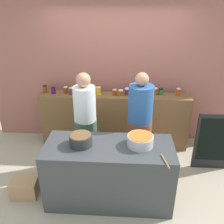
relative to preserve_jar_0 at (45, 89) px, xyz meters
The scene contains 26 objects.
ground 2.03m from the preserve_jar_0, 41.81° to the right, with size 12.00×12.00×0.00m, color tan.
storefront_wall 1.37m from the preserve_jar_0, 13.94° to the left, with size 4.80×0.12×3.00m, color #A15E54.
display_shelf 1.40m from the preserve_jar_0, ahead, with size 2.70×0.36×1.03m, color brown.
prep_table 2.03m from the preserve_jar_0, 48.52° to the right, with size 1.70×0.70×0.87m, color #383C40.
preserve_jar_0 is the anchor object (origin of this frame).
preserve_jar_1 0.18m from the preserve_jar_0, 15.46° to the right, with size 0.08×0.08×0.12m.
preserve_jar_2 0.38m from the preserve_jar_0, ahead, with size 0.07×0.07×0.12m.
preserve_jar_3 0.50m from the preserve_jar_0, ahead, with size 0.08×0.08×0.13m.
preserve_jar_4 0.62m from the preserve_jar_0, ahead, with size 0.09×0.09×0.11m.
preserve_jar_5 0.73m from the preserve_jar_0, ahead, with size 0.08×0.08×0.11m.
preserve_jar_6 0.98m from the preserve_jar_0, ahead, with size 0.09×0.09×0.14m.
preserve_jar_7 1.27m from the preserve_jar_0, ahead, with size 0.08×0.08×0.10m.
preserve_jar_8 1.38m from the preserve_jar_0, ahead, with size 0.09×0.09×0.10m.
preserve_jar_9 1.49m from the preserve_jar_0, ahead, with size 0.09×0.09×0.12m.
preserve_jar_10 1.67m from the preserve_jar_0, ahead, with size 0.09×0.09×0.11m.
preserve_jar_11 1.84m from the preserve_jar_0, ahead, with size 0.07×0.07×0.13m.
preserve_jar_12 1.98m from the preserve_jar_0, ahead, with size 0.09×0.09×0.12m.
preserve_jar_13 2.09m from the preserve_jar_0, ahead, with size 0.08×0.08×0.11m.
preserve_jar_14 2.39m from the preserve_jar_0, ahead, with size 0.07×0.07×0.13m.
cooking_pot_left 1.70m from the preserve_jar_0, 57.71° to the right, with size 0.30×0.30×0.15m.
cooking_pot_center 2.18m from the preserve_jar_0, 39.86° to the right, with size 0.34×0.34×0.15m.
wooden_spoon 2.61m from the preserve_jar_0, 41.50° to the right, with size 0.02×0.02×0.28m, color #9E703D.
cook_with_tongs 1.17m from the preserve_jar_0, 40.53° to the right, with size 0.36×0.36×1.63m.
cook_in_cap 1.90m from the preserve_jar_0, 24.87° to the right, with size 0.38×0.38×1.67m.
bread_crate 1.75m from the preserve_jar_0, 88.06° to the right, with size 0.37×0.31×0.26m, color tan.
chalkboard_sign 3.03m from the preserve_jar_0, 12.96° to the right, with size 0.58×0.05×1.00m.
Camera 1 is at (0.21, -2.95, 2.65)m, focal length 39.24 mm.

